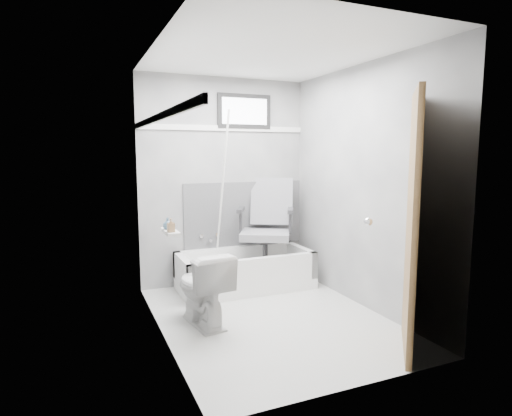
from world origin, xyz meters
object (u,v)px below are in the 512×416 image
office_chair (265,227)px  toilet (203,288)px  soap_bottle_b (167,223)px  bathtub (245,270)px  soap_bottle_a (171,225)px  door (469,228)px

office_chair → toilet: bearing=-111.9°
toilet → soap_bottle_b: soap_bottle_b is taller
office_chair → toilet: size_ratio=1.66×
bathtub → soap_bottle_b: 1.58m
office_chair → soap_bottle_a: 1.72m
bathtub → office_chair: (0.26, 0.02, 0.47)m
bathtub → door: (0.87, -2.21, 0.79)m
door → bathtub: bearing=111.4°
door → soap_bottle_b: (-1.92, 1.30, -0.04)m
bathtub → soap_bottle_b: (-1.05, -0.91, 0.75)m
soap_bottle_a → soap_bottle_b: size_ratio=1.17×
door → soap_bottle_a: (-1.92, 1.16, -0.03)m
door → soap_bottle_a: 2.24m
office_chair → soap_bottle_b: office_chair is taller
soap_bottle_a → bathtub: bearing=45.0°
toilet → soap_bottle_a: bearing=29.7°
door → soap_bottle_b: door is taller
toilet → door: bearing=130.8°
bathtub → soap_bottle_b: size_ratio=15.07×
office_chair → door: door is taller
door → soap_bottle_b: 2.32m
bathtub → toilet: toilet is taller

